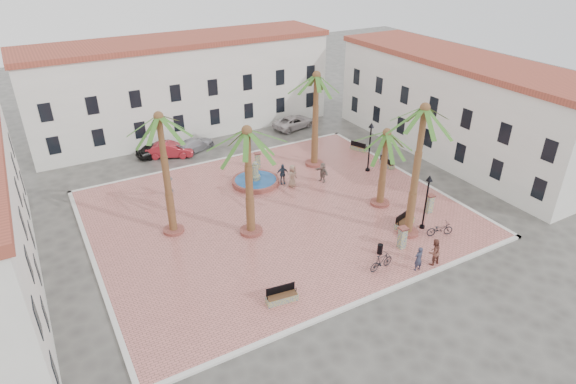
% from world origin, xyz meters
% --- Properties ---
extents(ground, '(120.00, 120.00, 0.00)m').
position_xyz_m(ground, '(0.00, 0.00, 0.00)').
color(ground, '#56544F').
rests_on(ground, ground).
extents(plaza, '(26.00, 22.00, 0.15)m').
position_xyz_m(plaza, '(0.00, 0.00, 0.07)').
color(plaza, '#CB726A').
rests_on(plaza, ground).
extents(kerb_n, '(26.30, 0.30, 0.16)m').
position_xyz_m(kerb_n, '(0.00, 11.00, 0.08)').
color(kerb_n, silver).
rests_on(kerb_n, ground).
extents(kerb_s, '(26.30, 0.30, 0.16)m').
position_xyz_m(kerb_s, '(0.00, -11.00, 0.08)').
color(kerb_s, silver).
rests_on(kerb_s, ground).
extents(kerb_e, '(0.30, 22.30, 0.16)m').
position_xyz_m(kerb_e, '(13.00, 0.00, 0.08)').
color(kerb_e, silver).
rests_on(kerb_e, ground).
extents(kerb_w, '(0.30, 22.30, 0.16)m').
position_xyz_m(kerb_w, '(-13.00, 0.00, 0.08)').
color(kerb_w, silver).
rests_on(kerb_w, ground).
extents(building_north, '(30.40, 7.40, 9.50)m').
position_xyz_m(building_north, '(-0.00, 19.99, 4.77)').
color(building_north, white).
rests_on(building_north, ground).
extents(building_east, '(7.40, 26.40, 9.00)m').
position_xyz_m(building_east, '(19.99, 2.00, 4.52)').
color(building_east, white).
rests_on(building_east, ground).
extents(fountain, '(3.91, 3.91, 2.02)m').
position_xyz_m(fountain, '(0.72, 4.97, 0.42)').
color(fountain, '#994A41').
rests_on(fountain, plaza).
extents(palm_nw, '(4.66, 4.66, 8.74)m').
position_xyz_m(palm_nw, '(-7.47, 1.24, 7.72)').
color(palm_nw, '#994A41').
rests_on(palm_nw, plaza).
extents(palm_sw, '(5.12, 5.12, 7.88)m').
position_xyz_m(palm_sw, '(-2.80, -1.51, 6.82)').
color(palm_sw, '#994A41').
rests_on(palm_sw, plaza).
extents(palm_s, '(4.74, 4.74, 9.38)m').
position_xyz_m(palm_s, '(6.59, -6.98, 8.31)').
color(palm_s, '#994A41').
rests_on(palm_s, plaza).
extents(palm_e, '(4.73, 4.73, 6.17)m').
position_xyz_m(palm_e, '(7.53, -2.80, 5.25)').
color(palm_e, '#994A41').
rests_on(palm_e, plaza).
extents(palm_ne, '(5.13, 5.13, 8.44)m').
position_xyz_m(palm_ne, '(6.94, 5.73, 7.36)').
color(palm_ne, '#994A41').
rests_on(palm_ne, plaza).
extents(bench_s, '(1.88, 0.78, 0.97)m').
position_xyz_m(bench_s, '(-4.38, -8.81, 0.42)').
color(bench_s, gray).
rests_on(bench_s, plaza).
extents(bench_se, '(1.90, 1.05, 0.96)m').
position_xyz_m(bench_se, '(7.05, -6.11, 0.42)').
color(bench_se, gray).
rests_on(bench_se, plaza).
extents(bench_e, '(0.59, 1.64, 0.85)m').
position_xyz_m(bench_e, '(12.38, 2.23, 0.39)').
color(bench_e, gray).
rests_on(bench_e, plaza).
extents(bench_ne, '(1.16, 1.75, 0.89)m').
position_xyz_m(bench_ne, '(12.36, 6.30, 0.40)').
color(bench_ne, gray).
rests_on(bench_ne, plaza).
extents(lamppost_s, '(0.45, 0.45, 4.14)m').
position_xyz_m(lamppost_s, '(7.97, -6.94, 2.95)').
color(lamppost_s, black).
rests_on(lamppost_s, plaza).
extents(lamppost_e, '(0.48, 0.48, 4.45)m').
position_xyz_m(lamppost_e, '(10.34, 2.34, 3.16)').
color(lamppost_e, black).
rests_on(lamppost_e, plaza).
extents(bollard_se, '(0.60, 0.60, 1.55)m').
position_xyz_m(bollard_se, '(5.05, -8.07, 0.95)').
color(bollard_se, gray).
rests_on(bollard_se, plaza).
extents(bollard_n, '(0.59, 0.59, 1.44)m').
position_xyz_m(bollard_n, '(2.21, 7.59, 0.90)').
color(bollard_n, gray).
rests_on(bollard_n, plaza).
extents(bollard_e, '(0.59, 0.59, 1.46)m').
position_xyz_m(bollard_e, '(9.91, -5.57, 0.90)').
color(bollard_e, gray).
rests_on(bollard_e, plaza).
extents(litter_bin, '(0.36, 0.36, 0.69)m').
position_xyz_m(litter_bin, '(3.37, -7.92, 0.50)').
color(litter_bin, black).
rests_on(litter_bin, plaza).
extents(cyclist_a, '(0.62, 0.42, 1.68)m').
position_xyz_m(cyclist_a, '(4.29, -10.40, 0.99)').
color(cyclist_a, '#2E3045').
rests_on(cyclist_a, plaza).
extents(bicycle_a, '(1.99, 1.24, 0.99)m').
position_xyz_m(bicycle_a, '(8.31, -8.22, 0.64)').
color(bicycle_a, black).
rests_on(bicycle_a, plaza).
extents(cyclist_b, '(0.87, 0.68, 1.80)m').
position_xyz_m(cyclist_b, '(5.57, -10.40, 1.05)').
color(cyclist_b, brown).
rests_on(cyclist_b, plaza).
extents(bicycle_b, '(1.86, 0.68, 1.10)m').
position_xyz_m(bicycle_b, '(2.39, -9.22, 0.70)').
color(bicycle_b, black).
rests_on(bicycle_b, plaza).
extents(pedestrian_fountain_a, '(1.11, 0.98, 1.90)m').
position_xyz_m(pedestrian_fountain_a, '(3.12, 3.03, 1.10)').
color(pedestrian_fountain_a, '#92725D').
rests_on(pedestrian_fountain_a, plaza).
extents(pedestrian_fountain_b, '(1.10, 0.65, 1.75)m').
position_xyz_m(pedestrian_fountain_b, '(2.65, 3.86, 1.03)').
color(pedestrian_fountain_b, '#2B3C4E').
rests_on(pedestrian_fountain_b, plaza).
extents(pedestrian_north, '(0.75, 1.14, 1.65)m').
position_xyz_m(pedestrian_north, '(-6.07, 6.44, 0.98)').
color(pedestrian_north, '#4E4E53').
rests_on(pedestrian_north, plaza).
extents(pedestrian_east, '(0.72, 1.61, 1.68)m').
position_xyz_m(pedestrian_east, '(5.74, 2.56, 0.99)').
color(pedestrian_east, '#75645C').
rests_on(pedestrian_east, plaza).
extents(car_black, '(3.95, 2.29, 1.26)m').
position_xyz_m(car_black, '(-4.77, 14.98, 0.63)').
color(car_black, black).
rests_on(car_black, ground).
extents(car_red, '(4.52, 3.15, 1.41)m').
position_xyz_m(car_red, '(-3.69, 14.09, 0.71)').
color(car_red, '#A61E29').
rests_on(car_red, ground).
extents(car_silver, '(4.60, 3.36, 1.24)m').
position_xyz_m(car_silver, '(-1.23, 14.31, 0.62)').
color(car_silver, '#B9BAC3').
rests_on(car_silver, ground).
extents(car_white, '(5.13, 3.16, 1.33)m').
position_xyz_m(car_white, '(10.17, 14.87, 0.66)').
color(car_white, beige).
rests_on(car_white, ground).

